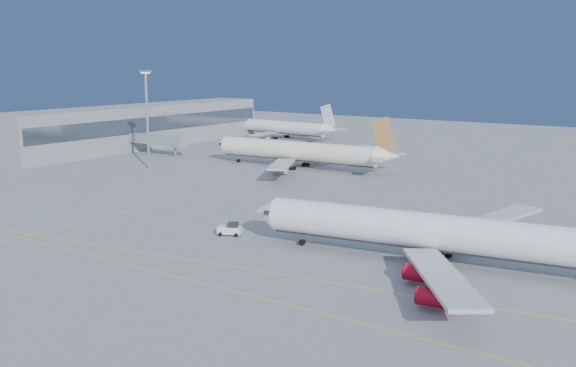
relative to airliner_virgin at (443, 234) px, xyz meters
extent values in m
plane|color=slate|center=(-26.13, -12.63, -4.77)|extent=(500.00, 500.00, 0.00)
cube|color=gray|center=(-141.13, 72.37, 2.73)|extent=(18.00, 110.00, 15.00)
cube|color=#3F4C59|center=(-131.93, 72.37, 4.23)|extent=(0.40, 107.80, 5.00)
cube|color=gray|center=(-121.13, 59.37, 0.43)|extent=(22.00, 3.00, 3.00)
cylinder|color=gray|center=(-112.13, 59.37, -2.17)|extent=(0.70, 0.70, 5.20)
cube|color=gray|center=(-110.13, 59.37, 0.43)|extent=(3.20, 3.60, 3.40)
cube|color=#EBB70D|center=(-21.13, -26.63, -4.76)|extent=(90.00, 0.18, 0.02)
cube|color=#EBB70D|center=(-26.13, -18.63, -4.76)|extent=(118.86, 16.88, 0.02)
cube|color=#EBB70D|center=(-66.13, 17.37, -4.76)|extent=(0.18, 140.00, 0.02)
cylinder|color=white|center=(-1.38, -0.19, 0.16)|extent=(53.31, 12.66, 5.49)
cone|color=white|center=(-29.73, -4.08, 0.16)|extent=(4.97, 6.02, 5.49)
cube|color=black|center=(-27.95, -3.84, 0.73)|extent=(2.21, 5.38, 0.66)
cube|color=#B7B7BC|center=(5.47, -14.78, -1.35)|extent=(19.34, 25.54, 0.52)
cube|color=#B7B7BC|center=(1.28, 15.71, -1.35)|extent=(13.21, 27.62, 0.52)
cylinder|color=gray|center=(-22.93, -3.15, -3.16)|extent=(0.23, 0.23, 2.18)
cylinder|color=black|center=(-22.93, -3.15, -4.25)|extent=(1.12, 0.80, 1.04)
cylinder|color=gray|center=(0.08, -3.91, -3.16)|extent=(0.30, 0.30, 2.18)
cylinder|color=black|center=(0.08, -3.91, -4.25)|extent=(1.15, 0.99, 1.04)
cylinder|color=gray|center=(-0.97, 3.79, -3.16)|extent=(0.30, 0.30, 2.18)
cylinder|color=black|center=(-0.97, 3.79, -4.25)|extent=(1.15, 0.99, 1.04)
cylinder|color=#A3061C|center=(1.00, -10.40, -3.13)|extent=(4.83, 2.96, 2.37)
cylinder|color=#A3061C|center=(6.10, -18.02, -3.13)|extent=(4.83, 2.96, 2.37)
cylinder|color=#A3061C|center=(-1.84, 10.29, -3.13)|extent=(4.83, 2.96, 2.37)
cylinder|color=#A3061C|center=(1.02, 19.00, -3.13)|extent=(4.83, 2.96, 2.37)
cylinder|color=silver|center=(-68.15, 63.41, 0.19)|extent=(50.27, 7.89, 5.49)
cone|color=silver|center=(-95.27, 62.10, 0.19)|extent=(4.59, 5.69, 5.49)
cone|color=silver|center=(-39.78, 64.78, 0.77)|extent=(6.98, 5.53, 5.21)
cube|color=black|center=(-93.44, 62.19, 0.77)|extent=(1.79, 5.28, 0.67)
cube|color=#B7B7BC|center=(-62.78, 48.53, -1.32)|extent=(17.32, 26.02, 0.53)
cube|color=#B7B7BC|center=(-64.24, 78.74, -1.32)|extent=(15.19, 26.72, 0.53)
cube|color=#C08547|center=(-41.23, 64.71, 6.14)|extent=(7.42, 0.79, 10.19)
cylinder|color=gray|center=(-88.65, 62.42, -3.13)|extent=(0.23, 0.23, 2.21)
cylinder|color=black|center=(-88.65, 62.42, -4.24)|extent=(1.09, 0.72, 1.06)
cylinder|color=gray|center=(-67.00, 59.56, -3.13)|extent=(0.31, 0.31, 2.21)
cylinder|color=black|center=(-67.00, 59.56, -4.24)|extent=(1.10, 0.92, 1.06)
cylinder|color=gray|center=(-67.38, 67.35, -3.13)|extent=(0.31, 0.31, 2.21)
cylinder|color=black|center=(-67.38, 67.35, -4.24)|extent=(1.10, 0.92, 1.06)
cylinder|color=#B7B7BC|center=(-65.67, 51.09, -3.12)|extent=(4.73, 2.63, 2.41)
cylinder|color=#B7B7BC|center=(-66.86, 75.91, -3.12)|extent=(4.73, 2.63, 2.41)
cylinder|color=white|center=(-115.23, 122.29, -0.20)|extent=(45.04, 9.59, 5.01)
cone|color=white|center=(-139.46, 124.79, -0.20)|extent=(4.52, 5.40, 5.01)
cone|color=white|center=(-89.85, 119.67, 0.34)|extent=(6.72, 5.38, 4.76)
cube|color=black|center=(-137.77, 124.62, 0.34)|extent=(1.91, 4.89, 0.63)
cube|color=#B7B7BC|center=(-112.55, 108.35, -1.58)|extent=(12.64, 24.29, 0.49)
cube|color=#B7B7BC|center=(-109.75, 135.39, -1.58)|extent=(16.69, 22.96, 0.49)
cube|color=silver|center=(-91.19, 119.80, 5.31)|extent=(6.89, 1.11, 9.47)
cylinder|color=gray|center=(-133.49, 124.18, -3.25)|extent=(0.21, 0.21, 2.06)
cylinder|color=black|center=(-133.49, 124.18, -4.27)|extent=(1.04, 0.72, 0.98)
cylinder|color=gray|center=(-114.71, 118.64, -3.25)|extent=(0.29, 0.29, 2.06)
cylinder|color=black|center=(-114.71, 118.64, -4.27)|extent=(1.06, 0.90, 0.98)
cylinder|color=gray|center=(-113.98, 125.76, -3.25)|extent=(0.29, 0.29, 2.06)
cylinder|color=black|center=(-113.98, 125.76, -4.27)|extent=(1.06, 0.90, 0.98)
cylinder|color=#B7B7BC|center=(-114.81, 111.01, -3.26)|extent=(4.50, 2.67, 2.24)
cylinder|color=#B7B7BC|center=(-112.51, 133.24, -3.26)|extent=(4.50, 2.67, 2.24)
cube|color=white|center=(-36.98, -4.91, -3.85)|extent=(4.57, 3.54, 1.23)
cube|color=black|center=(-36.42, -4.66, -2.92)|extent=(2.20, 2.26, 0.92)
cylinder|color=black|center=(-37.85, -6.47, -4.41)|extent=(0.80, 0.62, 0.72)
cylinder|color=black|center=(-38.73, -4.51, -4.41)|extent=(0.80, 0.62, 0.72)
cylinder|color=black|center=(-35.24, -5.31, -4.41)|extent=(0.80, 0.62, 0.72)
cylinder|color=black|center=(-36.11, -3.34, -4.41)|extent=(0.80, 0.62, 0.72)
cylinder|color=gray|center=(-101.63, 37.80, 8.93)|extent=(0.77, 0.77, 27.38)
cube|color=gray|center=(-101.63, 37.80, 22.84)|extent=(2.41, 2.41, 0.55)
cube|color=white|center=(-101.63, 37.80, 22.40)|extent=(1.75, 1.75, 0.27)
camera|label=1|loc=(32.87, -89.45, 24.93)|focal=40.00mm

